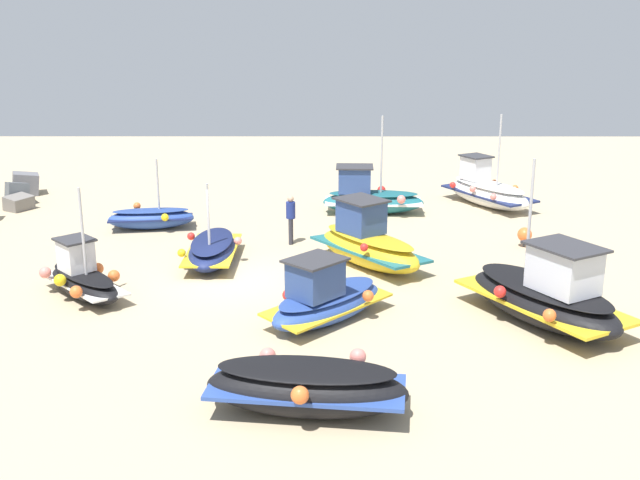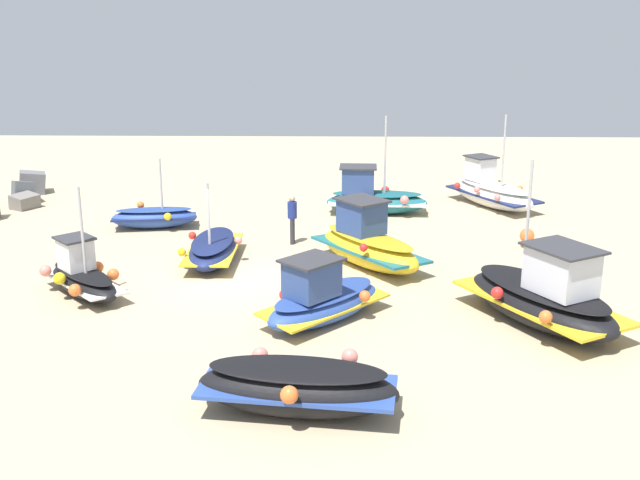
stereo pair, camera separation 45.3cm
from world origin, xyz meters
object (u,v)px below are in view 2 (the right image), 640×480
Objects in this scene: fishing_boat_0 at (373,197)px; fishing_boat_4 at (322,299)px; fishing_boat_3 at (368,244)px; fishing_boat_6 at (82,277)px; fishing_boat_2 at (154,217)px; fishing_boat_7 at (297,387)px; fishing_boat_1 at (492,191)px; fishing_boat_8 at (213,249)px; fishing_boat_5 at (544,297)px; mooring_buoy_0 at (527,236)px; person_walking at (292,216)px.

fishing_boat_0 is 1.09× the size of fishing_boat_4.
fishing_boat_6 is (-2.77, 8.11, -0.19)m from fishing_boat_3.
fishing_boat_2 is 1.03× the size of fishing_boat_6.
fishing_boat_0 is at bearing 89.32° from fishing_boat_7.
fishing_boat_2 is at bearing -46.52° from fishing_boat_6.
fishing_boat_1 reaches higher than fishing_boat_8.
fishing_boat_4 is at bearing -120.92° from fishing_boat_5.
fishing_boat_6 reaches higher than fishing_boat_8.
mooring_buoy_0 is (2.02, -5.43, -0.28)m from fishing_boat_3.
fishing_boat_5 is (-11.26, -3.79, 0.08)m from fishing_boat_0.
fishing_boat_2 is at bearing -156.81° from fishing_boat_5.
fishing_boat_7 is at bearing 99.64° from person_walking.
fishing_boat_6 is at bearing 134.34° from fishing_boat_8.
fishing_boat_7 is 10.14m from fishing_boat_8.
fishing_boat_8 is 2.18× the size of person_walking.
fishing_boat_0 is at bearing -145.81° from fishing_boat_4.
person_walking is (6.91, 1.15, 0.39)m from fishing_boat_4.
person_walking is at bearing 9.25° from fishing_boat_3.
fishing_boat_0 is at bearing 47.13° from mooring_buoy_0.
fishing_boat_6 is at bearing 71.49° from fishing_boat_3.
fishing_boat_0 is at bearing -40.00° from fishing_boat_8.
fishing_boat_5 is 1.23× the size of fishing_boat_7.
fishing_boat_2 is at bearing 23.43° from fishing_boat_3.
fishing_boat_4 is at bearing 122.72° from fishing_boat_1.
fishing_boat_4 is 0.89× the size of fishing_boat_7.
fishing_boat_3 is 0.84× the size of fishing_boat_5.
fishing_boat_2 is 10.90m from fishing_boat_4.
fishing_boat_6 is 4.73× the size of mooring_buoy_0.
fishing_boat_2 is 7.09m from fishing_boat_6.
fishing_boat_0 reaches higher than fishing_boat_1.
fishing_boat_4 is 5.48× the size of mooring_buoy_0.
fishing_boat_4 is 9.44m from mooring_buoy_0.
fishing_boat_4 is at bearing 83.01° from fishing_boat_0.
fishing_boat_6 is 0.77× the size of fishing_boat_7.
fishing_boat_6 is 14.36m from mooring_buoy_0.
fishing_boat_1 reaches higher than person_walking.
mooring_buoy_0 is (-5.91, -0.07, -0.19)m from fishing_boat_1.
fishing_boat_7 is 2.46× the size of person_walking.
fishing_boat_4 is at bearing 92.46° from fishing_boat_7.
fishing_boat_4 is at bearing -147.95° from fishing_boat_6.
fishing_boat_7 reaches higher than mooring_buoy_0.
fishing_boat_7 is (-6.55, -6.36, 0.03)m from fishing_boat_6.
fishing_boat_0 is 1.26× the size of fishing_boat_6.
fishing_boat_0 is 11.89m from fishing_boat_5.
person_walking is at bearing -127.16° from fishing_boat_4.
person_walking is (5.13, -5.61, 0.46)m from fishing_boat_6.
mooring_buoy_0 is at bearing 177.52° from fishing_boat_4.
fishing_boat_4 is 1.16× the size of fishing_boat_6.
person_walking is at bearing -49.30° from fishing_boat_8.
mooring_buoy_0 is at bearing -113.73° from fishing_boat_6.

